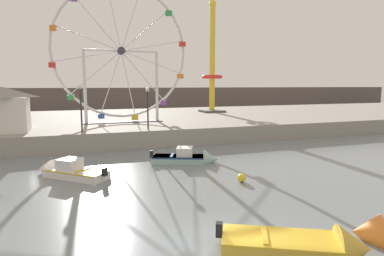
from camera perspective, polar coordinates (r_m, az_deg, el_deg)
name	(u,v)px	position (r m, az deg, el deg)	size (l,w,h in m)	color
ground_plane	(214,253)	(10.11, 3.97, -21.30)	(240.00, 240.00, 0.00)	slate
quay_promenade	(113,124)	(36.33, -13.85, 0.78)	(110.00, 23.74, 1.39)	gray
distant_town_skyline	(97,99)	(63.24, -16.43, 4.88)	(140.00, 3.00, 4.40)	#564C47
motorboat_seafoam	(190,158)	(20.48, -0.37, -5.33)	(4.29, 2.75, 1.40)	#93BCAD
motorboat_mustard_yellow	(310,245)	(10.66, 20.15, -18.88)	(4.42, 3.22, 1.33)	gold
motorboat_white_red_stripe	(65,171)	(18.72, -21.57, -7.08)	(4.10, 3.94, 1.39)	silver
ferris_wheel_white_frame	(121,53)	(30.99, -12.46, 12.84)	(12.39, 1.20, 12.76)	silver
drop_tower_yellow_tower	(212,69)	(42.12, 3.61, 10.41)	(2.80, 2.80, 14.12)	gold
carnival_booth_white_ticket	(3,109)	(27.73, -30.54, 2.98)	(3.80, 3.22, 3.39)	silver
promenade_lamp_near	(148,102)	(25.35, -7.88, 4.65)	(0.32, 0.32, 3.31)	#2D2D33
promenade_lamp_far	(81,101)	(25.11, -19.14, 4.58)	(0.32, 0.32, 3.54)	#2D2D33
mooring_buoy_orange	(242,178)	(16.65, 8.81, -8.75)	(0.44, 0.44, 0.44)	yellow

